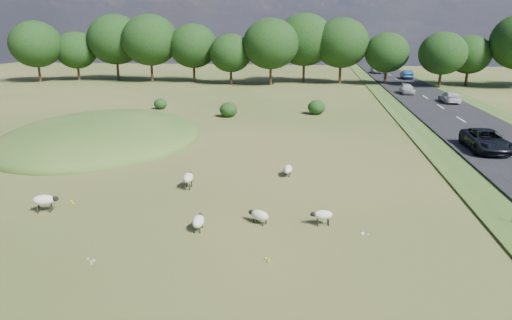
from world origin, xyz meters
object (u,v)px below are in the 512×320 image
(sheep_4, at_px, (288,169))
(car_2, at_px, (450,97))
(sheep_1, at_px, (44,200))
(sheep_2, at_px, (322,215))
(car_4, at_px, (378,69))
(car_5, at_px, (407,74))
(car_6, at_px, (407,89))
(sheep_0, at_px, (259,215))
(sheep_5, at_px, (198,221))
(car_1, at_px, (486,140))
(sheep_3, at_px, (188,178))

(sheep_4, xyz_separation_m, car_2, (17.92, 31.47, 0.48))
(sheep_1, distance_m, sheep_2, 13.76)
(sheep_1, bearing_deg, car_4, 54.90)
(sheep_1, relative_size, sheep_2, 1.22)
(sheep_2, relative_size, car_5, 0.23)
(sheep_4, xyz_separation_m, car_6, (14.12, 39.09, 0.53))
(sheep_0, relative_size, car_5, 0.25)
(sheep_1, xyz_separation_m, car_4, (25.78, 79.15, 0.37))
(sheep_5, xyz_separation_m, car_5, (21.43, 69.04, 0.57))
(sheep_5, bearing_deg, car_4, -16.47)
(sheep_5, height_order, car_1, car_1)
(sheep_4, relative_size, car_6, 0.29)
(car_6, bearing_deg, sheep_0, -107.82)
(sheep_2, height_order, car_5, car_5)
(car_2, bearing_deg, car_4, -84.60)
(car_5, bearing_deg, car_4, -71.25)
(sheep_1, distance_m, sheep_3, 7.57)
(car_1, relative_size, car_4, 1.01)
(car_5, bearing_deg, car_1, 85.90)
(sheep_4, height_order, car_1, car_1)
(car_4, relative_size, car_6, 1.28)
(sheep_3, bearing_deg, car_4, -19.40)
(sheep_2, distance_m, car_4, 79.88)
(sheep_1, distance_m, car_5, 74.11)
(sheep_3, xyz_separation_m, car_4, (19.64, 74.72, 0.36))
(sheep_2, xyz_separation_m, car_6, (12.03, 46.42, 0.44))
(sheep_4, distance_m, car_1, 15.94)
(sheep_4, xyz_separation_m, car_5, (17.92, 60.45, 0.58))
(sheep_1, xyz_separation_m, car_1, (25.78, 14.87, 0.37))
(sheep_5, height_order, car_5, car_5)
(sheep_2, distance_m, car_6, 47.95)
(sheep_4, distance_m, sheep_5, 9.28)
(sheep_2, bearing_deg, car_2, -120.45)
(sheep_0, xyz_separation_m, car_2, (18.77, 38.96, 0.50))
(sheep_1, height_order, sheep_2, sheep_1)
(sheep_3, xyz_separation_m, car_1, (19.64, 10.45, 0.37))
(car_1, bearing_deg, sheep_2, -129.29)
(sheep_1, relative_size, car_1, 0.24)
(sheep_2, bearing_deg, sheep_5, 4.44)
(car_2, xyz_separation_m, car_5, (0.00, 28.97, 0.10))
(car_1, distance_m, car_6, 31.72)
(sheep_4, height_order, car_5, car_5)
(sheep_2, distance_m, car_1, 19.00)
(sheep_2, relative_size, car_6, 0.26)
(sheep_5, bearing_deg, sheep_3, 16.02)
(sheep_0, height_order, sheep_2, sheep_2)
(sheep_0, bearing_deg, sheep_4, -65.71)
(sheep_0, relative_size, car_4, 0.22)
(sheep_2, xyz_separation_m, car_5, (15.83, 67.78, 0.49))
(sheep_4, relative_size, car_5, 0.26)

